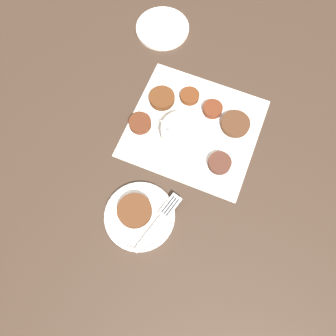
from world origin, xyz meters
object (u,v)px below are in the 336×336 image
(sauce_bowl, at_px, (181,133))
(fork, at_px, (162,217))
(extra_saucer, at_px, (163,28))
(fritter_on_plate, at_px, (135,211))
(serving_plate, at_px, (140,216))

(sauce_bowl, bearing_deg, fork, 103.72)
(extra_saucer, bearing_deg, fork, 116.55)
(fork, height_order, extra_saucer, fork)
(fritter_on_plate, height_order, extra_saucer, fritter_on_plate)
(fritter_on_plate, relative_size, fork, 0.50)
(serving_plate, height_order, extra_saucer, serving_plate)
(serving_plate, distance_m, fork, 0.06)
(sauce_bowl, distance_m, extra_saucer, 0.38)
(fritter_on_plate, distance_m, fork, 0.07)
(extra_saucer, bearing_deg, serving_plate, 111.16)
(serving_plate, xyz_separation_m, fritter_on_plate, (0.01, -0.00, 0.02))
(sauce_bowl, xyz_separation_m, extra_saucer, (0.22, -0.31, -0.02))
(serving_plate, relative_size, fork, 1.02)
(sauce_bowl, distance_m, fritter_on_plate, 0.25)
(serving_plate, relative_size, fritter_on_plate, 2.05)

